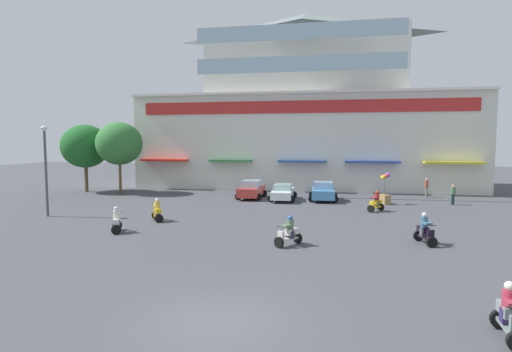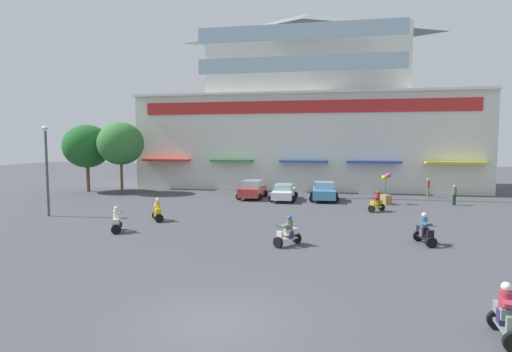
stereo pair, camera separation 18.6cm
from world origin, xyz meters
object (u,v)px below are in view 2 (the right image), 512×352
Objects in this scene: parked_car_1 at (284,192)px; scooter_rider_4 at (117,221)px; plaza_tree_2 at (121,144)px; pedestrian_1 at (428,186)px; scooter_rider_0 at (506,317)px; parked_car_0 at (252,189)px; scooter_rider_5 at (288,233)px; scooter_rider_7 at (425,232)px; streetlamp_near at (47,163)px; scooter_rider_2 at (158,211)px; balloon_vendor_cart at (386,192)px; plaza_tree_0 at (87,146)px; parked_car_2 at (324,191)px; pedestrian_0 at (454,194)px; scooter_rider_1 at (377,203)px.

scooter_rider_4 is (-7.52, -13.84, -0.11)m from parked_car_1.
pedestrian_1 is at bearing 4.71° from plaza_tree_2.
parked_car_1 is 3.00× the size of scooter_rider_4.
parked_car_1 is at bearing 109.99° from scooter_rider_0.
scooter_rider_5 is (4.90, -15.61, -0.20)m from parked_car_0.
scooter_rider_5 is at bearing -82.11° from parked_car_1.
scooter_rider_7 is 23.41m from streetlamp_near.
balloon_vendor_cart reaches higher than scooter_rider_2.
scooter_rider_2 is at bearing -44.31° from plaza_tree_0.
parked_car_0 is 6.18m from parked_car_2.
plaza_tree_2 is 1.13× the size of streetlamp_near.
pedestrian_0 reaches higher than scooter_rider_7.
plaza_tree_0 is 17.36m from parked_car_0.
plaza_tree_0 is at bearing 166.13° from scooter_rider_1.
plaza_tree_0 is at bearing -176.82° from pedestrian_1.
plaza_tree_0 reaches higher than scooter_rider_2.
scooter_rider_4 is at bearing -146.67° from pedestrian_0.
plaza_tree_0 is 4.39× the size of scooter_rider_4.
balloon_vendor_cart reaches higher than scooter_rider_1.
pedestrian_0 is (16.20, -0.72, 0.10)m from parked_car_0.
plaza_tree_2 is at bearing 173.62° from parked_car_1.
parked_car_2 is 20.96m from streetlamp_near.
parked_car_0 is at bearing 70.98° from scooter_rider_2.
pedestrian_0 is (33.08, -2.40, -3.58)m from plaza_tree_0.
scooter_rider_7 is 12.89m from balloon_vendor_cart.
parked_car_2 is 6.08m from scooter_rider_1.
balloon_vendor_cart is (10.99, -1.25, 0.18)m from parked_car_0.
pedestrian_0 is (11.30, 14.90, 0.30)m from scooter_rider_5.
scooter_rider_1 is 17.49m from scooter_rider_4.
parked_car_1 is 3.06× the size of scooter_rider_1.
scooter_rider_5 is at bearing -27.53° from scooter_rider_2.
streetlamp_near reaches higher than scooter_rider_4.
parked_car_0 reaches higher than scooter_rider_0.
parked_car_1 is at bearing 122.28° from scooter_rider_7.
scooter_rider_5 is 0.59× the size of balloon_vendor_cart.
plaza_tree_2 is 4.61× the size of scooter_rider_1.
parked_car_1 is 2.62× the size of pedestrian_1.
scooter_rider_7 is (6.46, 1.48, 0.04)m from scooter_rider_5.
pedestrian_1 reaches higher than parked_car_1.
pedestrian_1 reaches higher than scooter_rider_1.
streetlamp_near is (5.25, -12.59, -0.93)m from plaza_tree_0.
scooter_rider_7 is at bearing -109.83° from pedestrian_0.
pedestrian_0 is 4.32m from pedestrian_1.
pedestrian_0 reaches higher than scooter_rider_4.
plaza_tree_2 is at bearing 174.29° from balloon_vendor_cart.
plaza_tree_2 is 4.59× the size of scooter_rider_5.
scooter_rider_4 is 0.25× the size of streetlamp_near.
parked_car_1 is at bearing 97.89° from scooter_rider_5.
scooter_rider_0 is at bearing -40.48° from scooter_rider_2.
plaza_tree_2 is 24.38m from balloon_vendor_cart.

